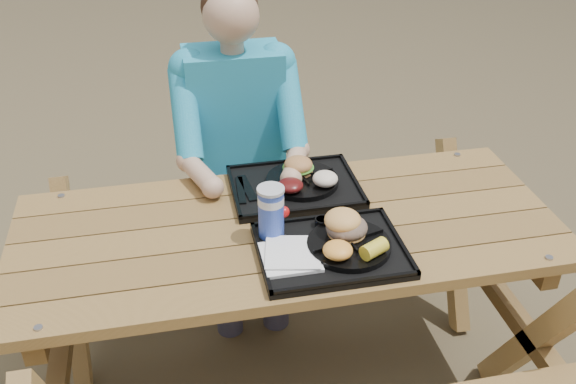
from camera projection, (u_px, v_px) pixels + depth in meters
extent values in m
plane|color=#999999|center=(288.00, 382.00, 2.52)|extent=(60.00, 60.00, 0.00)
cube|color=black|center=(331.00, 251.00, 1.98)|extent=(0.45, 0.35, 0.02)
cube|color=black|center=(295.00, 188.00, 2.30)|extent=(0.45, 0.35, 0.02)
cylinder|color=black|center=(349.00, 245.00, 1.98)|extent=(0.26, 0.26, 0.02)
cylinder|color=black|center=(302.00, 181.00, 2.30)|extent=(0.26, 0.26, 0.02)
cube|color=white|center=(290.00, 256.00, 1.93)|extent=(0.17, 0.17, 0.02)
cylinder|color=#1736AD|center=(271.00, 213.00, 1.99)|extent=(0.08, 0.08, 0.16)
cylinder|color=#330C05|center=(322.00, 222.00, 2.07)|extent=(0.05, 0.05, 0.03)
cylinder|color=yellow|center=(342.00, 219.00, 2.08)|extent=(0.05, 0.05, 0.03)
ellipsoid|color=#FFB143|center=(338.00, 250.00, 1.90)|extent=(0.09, 0.09, 0.05)
cube|color=black|center=(247.00, 188.00, 2.27)|extent=(0.05, 0.18, 0.01)
ellipsoid|color=#541010|center=(290.00, 185.00, 2.22)|extent=(0.09, 0.09, 0.04)
ellipsoid|color=white|center=(325.00, 179.00, 2.24)|extent=(0.09, 0.09, 0.05)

